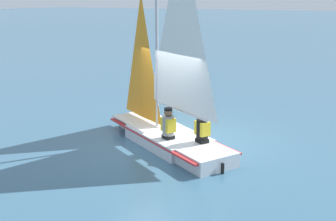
# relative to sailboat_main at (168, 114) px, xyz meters

# --- Properties ---
(ground_plane) EXTENTS (260.00, 260.00, 0.00)m
(ground_plane) POSITION_rel_sailboat_main_xyz_m (0.00, -0.00, -0.87)
(ground_plane) COLOR #38607A
(sailboat_main) EXTENTS (4.51, 3.20, 5.47)m
(sailboat_main) POSITION_rel_sailboat_main_xyz_m (0.00, 0.00, 0.00)
(sailboat_main) COLOR silver
(sailboat_main) RESTS_ON ground_plane
(sailor_helm) EXTENTS (0.42, 0.40, 1.16)m
(sailor_helm) POSITION_rel_sailboat_main_xyz_m (-0.27, 0.45, -0.23)
(sailor_helm) COLOR black
(sailor_helm) RESTS_ON ground_plane
(sailor_crew) EXTENTS (0.42, 0.40, 1.16)m
(sailor_crew) POSITION_rel_sailboat_main_xyz_m (-1.15, 0.28, -0.25)
(sailor_crew) COLOR black
(sailor_crew) RESTS_ON ground_plane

